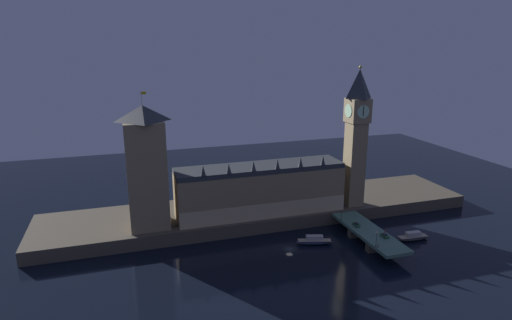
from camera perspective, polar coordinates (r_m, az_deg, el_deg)
The scene contains 14 objects.
ground_plane at distance 191.43m, azimuth 4.48°, elevation -11.76°, with size 400.00×400.00×0.00m, color black.
embankment at distance 223.46m, azimuth 0.74°, elevation -6.75°, with size 220.00×42.00×6.28m.
parliament_hall at distance 209.18m, azimuth 0.54°, elevation -3.90°, with size 81.84×19.58×28.70m.
clock_tower at distance 218.46m, azimuth 13.22°, elevation 3.43°, with size 10.51×10.62×70.53m.
victoria_tower at distance 195.11m, azimuth -14.43°, elevation -0.93°, with size 17.36×17.36×61.26m.
bridge at distance 201.04m, azimuth 14.82°, elevation -9.49°, with size 12.92×46.00×5.89m.
car_northbound_lead at distance 203.63m, azimuth 13.23°, elevation -8.39°, with size 1.89×4.34×1.43m.
car_southbound_lead at distance 195.89m, azimuth 16.78°, elevation -9.61°, with size 2.11×4.19×1.46m.
pedestrian_near_rail at distance 185.38m, azimuth 15.96°, elevation -10.92°, with size 0.38×0.38×1.81m.
pedestrian_mid_walk at distance 200.16m, azimuth 16.85°, elevation -9.01°, with size 0.38×0.38×1.67m.
street_lamp_near at distance 184.39m, azimuth 15.78°, elevation -9.86°, with size 1.34×0.60×7.07m.
street_lamp_far at distance 207.53m, azimuth 11.33°, elevation -6.85°, with size 1.34×0.60×6.24m.
boat_upstream at distance 196.08m, azimuth 7.79°, elevation -10.67°, with size 17.05×8.46×4.24m.
boat_downstream at distance 210.75m, azimuth 20.19°, elevation -9.63°, with size 15.74×5.38×4.04m.
Camera 1 is at (-65.46, -157.70, 86.54)m, focal length 30.00 mm.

